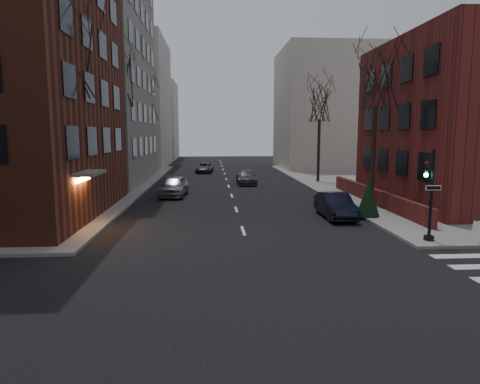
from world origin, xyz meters
The scene contains 19 objects.
ground centered at (0.00, 0.00, 0.00)m, with size 160.00×160.00×0.00m, color black.
building_left_tan centered at (-17.00, 34.00, 14.00)m, with size 18.00×18.00×28.00m, color gray.
low_wall_right centered at (9.30, 19.00, 0.65)m, with size 0.35×16.00×1.00m, color maroon.
building_distant_la centered at (-15.00, 55.00, 9.00)m, with size 14.00×16.00×18.00m, color beige.
building_distant_ra centered at (15.00, 50.00, 8.00)m, with size 14.00×14.00×16.00m, color beige.
building_distant_lb centered at (-13.00, 72.00, 7.00)m, with size 10.00×12.00×14.00m, color beige.
traffic_signal centered at (7.94, 8.99, 1.91)m, with size 0.76×0.44×4.00m.
tree_left_a centered at (-8.80, 14.00, 8.47)m, with size 4.18×4.18×10.26m.
tree_left_b centered at (-8.80, 26.00, 8.91)m, with size 4.40×4.40×10.80m.
tree_left_c centered at (-8.80, 40.00, 8.03)m, with size 3.96×3.96×9.72m.
tree_right_a centered at (8.80, 18.00, 8.03)m, with size 3.96×3.96×9.72m.
tree_right_b centered at (8.80, 32.00, 7.59)m, with size 3.74×3.74×9.18m.
streetlamp_near centered at (-8.20, 22.00, 4.24)m, with size 0.36×0.36×6.28m.
streetlamp_far centered at (-8.20, 42.00, 4.24)m, with size 0.36×0.36×6.28m.
parked_sedan centered at (5.53, 14.91, 0.72)m, with size 1.52×4.35×1.43m, color black.
car_lane_silver centered at (-4.45, 23.99, 0.79)m, with size 1.86×4.61×1.57m, color gray.
car_lane_gray centered at (1.75, 31.42, 0.65)m, with size 1.82×4.49×1.30m, color #3E3E42.
car_lane_far centered at (-2.39, 43.67, 0.60)m, with size 1.98×4.30×1.19m, color #404045.
evergreen_shrub centered at (7.30, 14.56, 1.22)m, with size 1.28×1.28×2.14m, color black.
Camera 1 is at (-1.55, -8.79, 4.86)m, focal length 32.00 mm.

